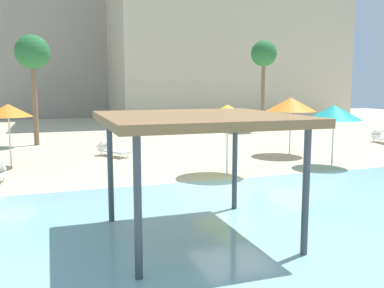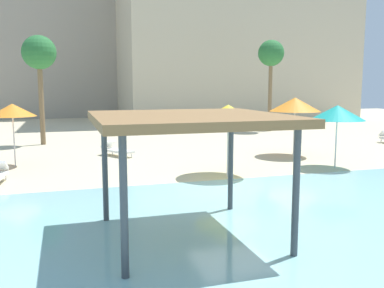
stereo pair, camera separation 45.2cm
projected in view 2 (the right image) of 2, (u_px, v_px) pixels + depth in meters
The scene contains 12 objects.
ground_plane at pixel (233, 191), 13.55m from camera, with size 80.00×80.00×0.00m, color beige.
lagoon_water at pixel (332, 251), 8.58m from camera, with size 44.00×13.50×0.04m, color #8CC6CC.
shade_pavilion at pixel (189, 123), 9.07m from camera, with size 4.02×4.02×2.75m.
beach_umbrella_orange_0 at pixel (12, 110), 17.52m from camera, with size 1.92×1.92×2.63m.
beach_umbrella_yellow_1 at pixel (228, 114), 15.53m from camera, with size 2.47×2.47×2.68m.
beach_umbrella_teal_3 at pixel (337, 113), 17.18m from camera, with size 2.22×2.22×2.58m.
beach_umbrella_orange_4 at pixel (295, 104), 20.15m from camera, with size 2.42×2.42×2.81m.
lounge_chair_2 at pixel (116, 149), 20.35m from camera, with size 1.49×1.94×0.74m.
palm_tree_0 at pixel (271, 56), 30.83m from camera, with size 1.90×1.90×6.69m.
palm_tree_1 at pixel (39, 55), 23.65m from camera, with size 1.90×1.90×6.18m.
hotel_block_0 at pixel (59, 20), 46.49m from camera, with size 21.30×8.54×21.22m, color #9E9384.
hotel_block_1 at pixel (235, 10), 42.93m from camera, with size 22.97×11.17×21.99m, color beige.
Camera 2 is at (-5.14, -12.25, 3.36)m, focal length 39.45 mm.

